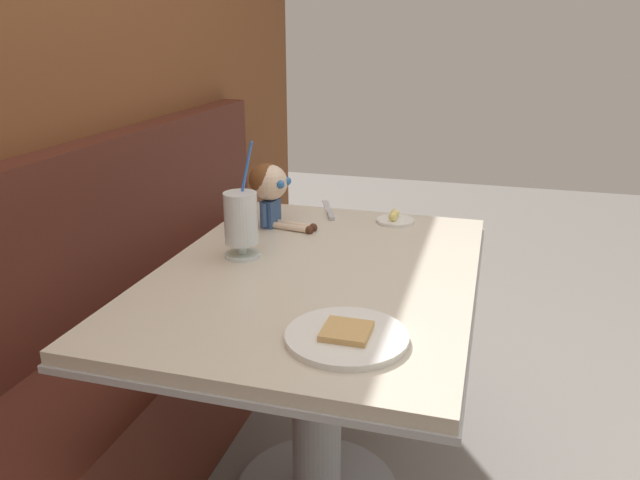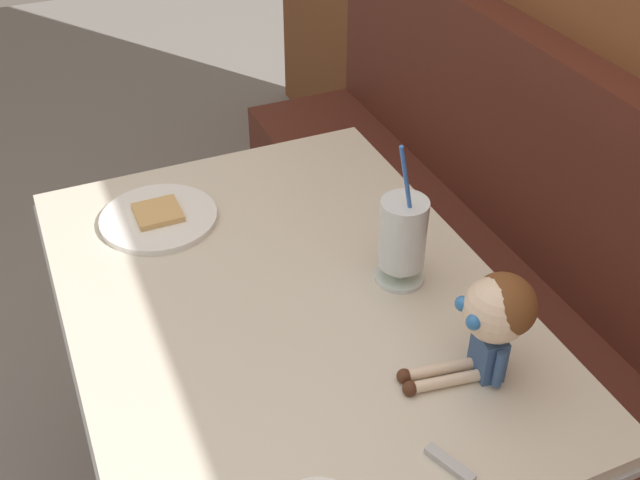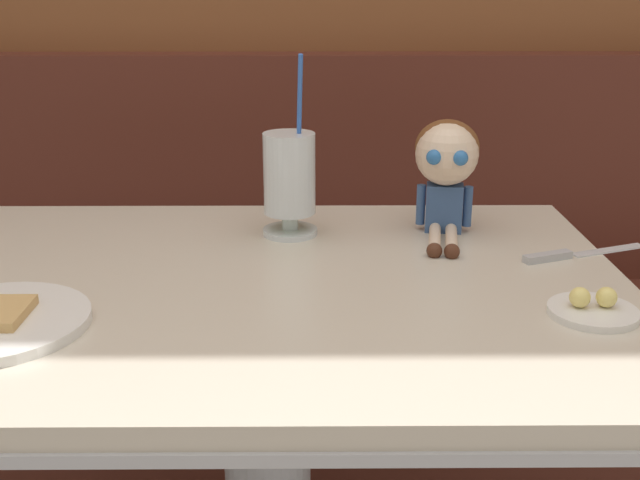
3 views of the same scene
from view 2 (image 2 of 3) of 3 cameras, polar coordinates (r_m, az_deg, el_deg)
booth_bench at (r=1.98m, az=15.24°, el=-8.36°), size 2.60×0.48×1.00m
diner_table at (r=1.59m, az=-2.24°, el=-9.61°), size 1.11×0.81×0.74m
toast_plate at (r=1.68m, az=-11.90°, el=1.65°), size 0.25×0.25×0.03m
milkshake_glass at (r=1.44m, az=6.15°, el=0.18°), size 0.10×0.10×0.31m
butter_knife at (r=1.19m, az=10.95°, el=-17.00°), size 0.23×0.10×0.01m
seated_doll at (r=1.26m, az=12.89°, el=-5.43°), size 0.13×0.23×0.20m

